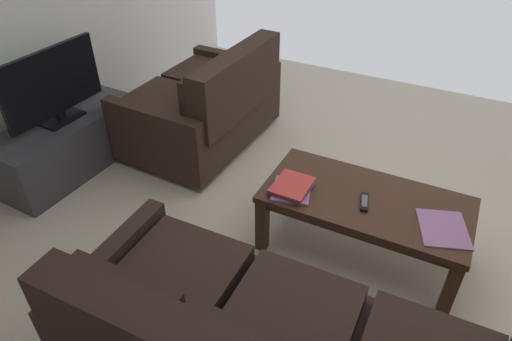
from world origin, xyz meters
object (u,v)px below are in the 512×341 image
Objects in this scene: tv_stand at (69,144)px; tv_remote at (364,202)px; loveseat_near at (206,105)px; book_stack at (292,188)px; flat_tv at (52,85)px; loose_magazine at (443,229)px; coffee_table at (365,206)px.

tv_remote is (-2.35, -0.06, 0.23)m from tv_stand.
book_stack is (-1.13, 0.83, 0.10)m from loveseat_near.
flat_tv reaches higher than tv_remote.
book_stack is 0.98× the size of loose_magazine.
loose_magazine is at bearing 170.42° from coffee_table.
tv_stand is at bearing -0.57° from book_stack.
loose_magazine is (-0.45, 0.08, 0.07)m from coffee_table.
coffee_table is at bearing 156.08° from loveseat_near.
loveseat_near is 4.43× the size of loose_magazine.
loveseat_near is 1.60× the size of flat_tv.
book_stack reaches higher than tv_stand.
loose_magazine is (-2.01, 0.77, 0.08)m from loveseat_near.
loveseat_near reaches higher than tv_remote.
flat_tv is at bearing 103.37° from tv_stand.
loose_magazine is at bearing -179.04° from flat_tv.
book_stack is at bearing 179.43° from tv_stand.
loveseat_near is 2.15m from loose_magazine.
tv_remote is (-1.56, 0.75, 0.09)m from loveseat_near.
tv_stand is 2.81m from loose_magazine.
book_stack reaches higher than tv_remote.
loose_magazine is at bearing 159.09° from loveseat_near.
loveseat_near is at bearing -23.92° from coffee_table.
flat_tv is at bearing -0.51° from book_stack.
tv_remote is at bearing -169.03° from book_stack.
book_stack reaches higher than loose_magazine.
loveseat_near is 1.73m from tv_remote.
book_stack is (-1.92, 0.02, -0.26)m from flat_tv.
flat_tv is 1.94m from book_stack.
flat_tv reaches higher than loose_magazine.
flat_tv is at bearing 161.88° from loose_magazine.
loveseat_near is at bearing -25.65° from tv_remote.
loose_magazine is (-0.45, 0.02, -0.01)m from tv_remote.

